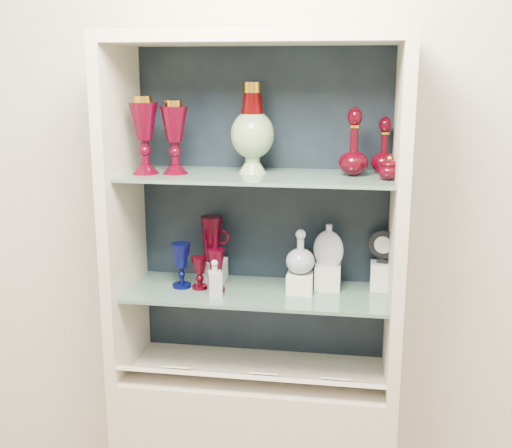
% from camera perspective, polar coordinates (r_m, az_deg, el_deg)
% --- Properties ---
extents(wall_back, '(3.50, 0.02, 2.80)m').
position_cam_1_polar(wall_back, '(2.41, 0.81, 3.52)').
color(wall_back, white).
rests_on(wall_back, ground).
extents(cabinet_back_panel, '(0.98, 0.02, 1.15)m').
position_cam_1_polar(cabinet_back_panel, '(2.39, 0.71, 1.63)').
color(cabinet_back_panel, black).
rests_on(cabinet_back_panel, cabinet_base).
extents(cabinet_side_left, '(0.04, 0.40, 1.15)m').
position_cam_1_polar(cabinet_side_left, '(2.33, -11.75, 1.02)').
color(cabinet_side_left, beige).
rests_on(cabinet_side_left, cabinet_base).
extents(cabinet_side_right, '(0.04, 0.40, 1.15)m').
position_cam_1_polar(cabinet_side_right, '(2.19, 12.52, 0.18)').
color(cabinet_side_right, beige).
rests_on(cabinet_side_right, cabinet_base).
extents(cabinet_top_cap, '(1.00, 0.40, 0.04)m').
position_cam_1_polar(cabinet_top_cap, '(2.16, 0.00, 16.24)').
color(cabinet_top_cap, beige).
rests_on(cabinet_top_cap, cabinet_side_left).
extents(shelf_lower, '(0.92, 0.34, 0.01)m').
position_cam_1_polar(shelf_lower, '(2.31, 0.08, -6.08)').
color(shelf_lower, slate).
rests_on(shelf_lower, cabinet_side_left).
extents(shelf_upper, '(0.92, 0.34, 0.01)m').
position_cam_1_polar(shelf_upper, '(2.20, 0.08, 4.28)').
color(shelf_upper, slate).
rests_on(shelf_upper, cabinet_side_left).
extents(label_ledge, '(0.92, 0.17, 0.09)m').
position_cam_1_polar(label_ledge, '(2.29, -0.44, -13.40)').
color(label_ledge, beige).
rests_on(label_ledge, cabinet_base).
extents(label_card_0, '(0.10, 0.06, 0.03)m').
position_cam_1_polar(label_card_0, '(2.26, 7.13, -13.48)').
color(label_card_0, white).
rests_on(label_card_0, label_ledge).
extents(label_card_1, '(0.10, 0.06, 0.03)m').
position_cam_1_polar(label_card_1, '(2.28, 0.78, -13.15)').
color(label_card_1, white).
rests_on(label_card_1, label_ledge).
extents(label_card_2, '(0.10, 0.06, 0.03)m').
position_cam_1_polar(label_card_2, '(2.34, -6.96, -12.53)').
color(label_card_2, white).
rests_on(label_card_2, label_ledge).
extents(pedestal_lamp_left, '(0.11, 0.11, 0.26)m').
position_cam_1_polar(pedestal_lamp_left, '(2.23, -9.91, 7.77)').
color(pedestal_lamp_left, '#420010').
rests_on(pedestal_lamp_left, shelf_upper).
extents(pedestal_lamp_right, '(0.12, 0.12, 0.25)m').
position_cam_1_polar(pedestal_lamp_right, '(2.22, -7.25, 7.65)').
color(pedestal_lamp_right, '#420010').
rests_on(pedestal_lamp_right, shelf_upper).
extents(enamel_urn, '(0.19, 0.19, 0.31)m').
position_cam_1_polar(enamel_urn, '(2.22, -0.32, 8.52)').
color(enamel_urn, '#0D4E2D').
rests_on(enamel_urn, shelf_upper).
extents(ruby_decanter_a, '(0.12, 0.12, 0.26)m').
position_cam_1_polar(ruby_decanter_a, '(2.18, 8.72, 7.59)').
color(ruby_decanter_a, '#3F010B').
rests_on(ruby_decanter_a, shelf_upper).
extents(ruby_decanter_b, '(0.09, 0.09, 0.21)m').
position_cam_1_polar(ruby_decanter_b, '(2.25, 11.35, 7.00)').
color(ruby_decanter_b, '#3F010B').
rests_on(ruby_decanter_b, shelf_upper).
extents(lidded_bowl, '(0.08, 0.08, 0.08)m').
position_cam_1_polar(lidded_bowl, '(2.13, 11.73, 4.93)').
color(lidded_bowl, '#3F010B').
rests_on(lidded_bowl, shelf_upper).
extents(cobalt_goblet, '(0.08, 0.08, 0.16)m').
position_cam_1_polar(cobalt_goblet, '(2.33, -6.65, -3.67)').
color(cobalt_goblet, '#040745').
rests_on(cobalt_goblet, shelf_lower).
extents(ruby_goblet_tall, '(0.06, 0.06, 0.15)m').
position_cam_1_polar(ruby_goblet_tall, '(2.28, -3.56, -4.14)').
color(ruby_goblet_tall, '#420010').
rests_on(ruby_goblet_tall, shelf_lower).
extents(ruby_goblet_small, '(0.06, 0.06, 0.12)m').
position_cam_1_polar(ruby_goblet_small, '(2.32, -5.03, -4.36)').
color(ruby_goblet_small, '#3F010B').
rests_on(ruby_goblet_small, shelf_lower).
extents(riser_ruby_pitcher, '(0.10, 0.10, 0.08)m').
position_cam_1_polar(riser_ruby_pitcher, '(2.40, -3.90, -4.14)').
color(riser_ruby_pitcher, silver).
rests_on(riser_ruby_pitcher, shelf_lower).
extents(ruby_pitcher, '(0.13, 0.09, 0.17)m').
position_cam_1_polar(ruby_pitcher, '(2.37, -3.95, -1.29)').
color(ruby_pitcher, '#420010').
rests_on(ruby_pitcher, riser_ruby_pitcher).
extents(clear_square_bottle, '(0.06, 0.06, 0.13)m').
position_cam_1_polar(clear_square_bottle, '(2.23, -3.69, -4.84)').
color(clear_square_bottle, '#97A0AF').
rests_on(clear_square_bottle, shelf_lower).
extents(riser_flat_flask, '(0.09, 0.09, 0.09)m').
position_cam_1_polar(riser_flat_flask, '(2.33, 6.39, -4.67)').
color(riser_flat_flask, silver).
rests_on(riser_flat_flask, shelf_lower).
extents(flat_flask, '(0.12, 0.06, 0.15)m').
position_cam_1_polar(flat_flask, '(2.29, 6.47, -1.78)').
color(flat_flask, '#ADB3C0').
rests_on(flat_flask, riser_flat_flask).
extents(riser_clear_round_decanter, '(0.09, 0.09, 0.07)m').
position_cam_1_polar(riser_clear_round_decanter, '(2.28, 3.92, -5.24)').
color(riser_clear_round_decanter, silver).
rests_on(riser_clear_round_decanter, shelf_lower).
extents(clear_round_decanter, '(0.11, 0.11, 0.15)m').
position_cam_1_polar(clear_round_decanter, '(2.25, 3.97, -2.56)').
color(clear_round_decanter, '#97A0AF').
rests_on(clear_round_decanter, riser_clear_round_decanter).
extents(riser_cameo_medallion, '(0.08, 0.08, 0.10)m').
position_cam_1_polar(riser_cameo_medallion, '(2.35, 11.12, -4.55)').
color(riser_cameo_medallion, silver).
rests_on(riser_cameo_medallion, shelf_lower).
extents(cameo_medallion, '(0.11, 0.06, 0.12)m').
position_cam_1_polar(cameo_medallion, '(2.32, 11.24, -1.94)').
color(cameo_medallion, black).
rests_on(cameo_medallion, riser_cameo_medallion).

